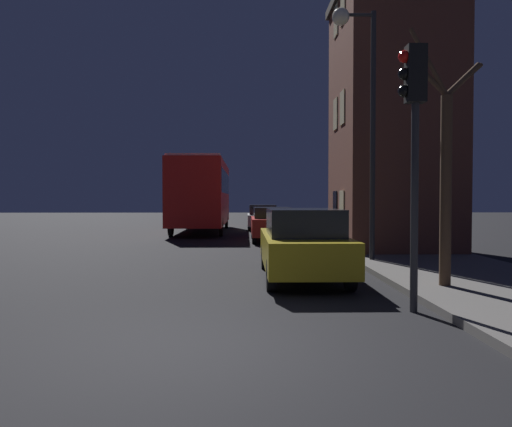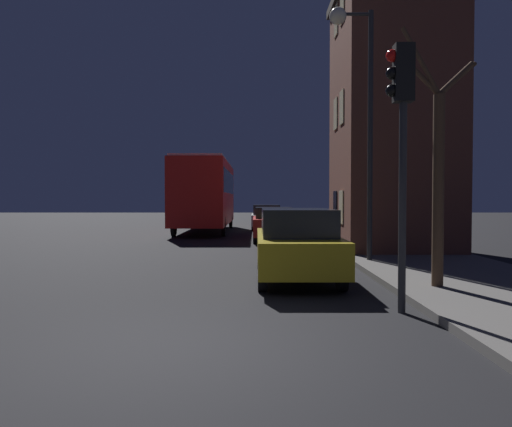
{
  "view_description": "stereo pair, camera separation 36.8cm",
  "coord_description": "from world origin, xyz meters",
  "px_view_note": "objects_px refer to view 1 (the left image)",
  "views": [
    {
      "loc": [
        0.58,
        -5.88,
        1.81
      ],
      "look_at": [
        0.97,
        13.33,
        1.24
      ],
      "focal_mm": 35.0,
      "sensor_mm": 36.0,
      "label": 1
    },
    {
      "loc": [
        0.94,
        -5.88,
        1.81
      ],
      "look_at": [
        0.97,
        13.33,
        1.24
      ],
      "focal_mm": 35.0,
      "sensor_mm": 36.0,
      "label": 2
    }
  ],
  "objects_px": {
    "streetlamp": "(359,82)",
    "traffic_light": "(413,121)",
    "car_far_lane": "(262,217)",
    "bare_tree": "(446,168)",
    "car_mid_lane": "(272,223)",
    "car_near_lane": "(302,243)",
    "bus": "(202,190)"
  },
  "relations": [
    {
      "from": "car_far_lane",
      "to": "bare_tree",
      "type": "bearing_deg",
      "value": -81.59
    },
    {
      "from": "streetlamp",
      "to": "car_mid_lane",
      "type": "relative_size",
      "value": 1.64
    },
    {
      "from": "traffic_light",
      "to": "bus",
      "type": "distance_m",
      "value": 20.19
    },
    {
      "from": "bare_tree",
      "to": "bus",
      "type": "height_order",
      "value": "bare_tree"
    },
    {
      "from": "streetlamp",
      "to": "car_mid_lane",
      "type": "bearing_deg",
      "value": 104.68
    },
    {
      "from": "streetlamp",
      "to": "bare_tree",
      "type": "distance_m",
      "value": 4.94
    },
    {
      "from": "bus",
      "to": "car_near_lane",
      "type": "xyz_separation_m",
      "value": [
        3.67,
        -16.21,
        -1.47
      ]
    },
    {
      "from": "bare_tree",
      "to": "bus",
      "type": "relative_size",
      "value": 0.48
    },
    {
      "from": "car_near_lane",
      "to": "bus",
      "type": "bearing_deg",
      "value": 102.77
    },
    {
      "from": "bare_tree",
      "to": "car_far_lane",
      "type": "height_order",
      "value": "bare_tree"
    },
    {
      "from": "streetlamp",
      "to": "car_near_lane",
      "type": "bearing_deg",
      "value": -126.34
    },
    {
      "from": "traffic_light",
      "to": "bare_tree",
      "type": "distance_m",
      "value": 2.16
    },
    {
      "from": "bare_tree",
      "to": "bus",
      "type": "bearing_deg",
      "value": 109.32
    },
    {
      "from": "streetlamp",
      "to": "car_near_lane",
      "type": "relative_size",
      "value": 1.43
    },
    {
      "from": "car_mid_lane",
      "to": "car_far_lane",
      "type": "relative_size",
      "value": 1.02
    },
    {
      "from": "bare_tree",
      "to": "car_far_lane",
      "type": "distance_m",
      "value": 19.83
    },
    {
      "from": "traffic_light",
      "to": "car_near_lane",
      "type": "bearing_deg",
      "value": 112.48
    },
    {
      "from": "traffic_light",
      "to": "car_near_lane",
      "type": "xyz_separation_m",
      "value": [
        -1.38,
        3.33,
        -2.22
      ]
    },
    {
      "from": "bus",
      "to": "bare_tree",
      "type": "bearing_deg",
      "value": -70.68
    },
    {
      "from": "streetlamp",
      "to": "bare_tree",
      "type": "bearing_deg",
      "value": -79.5
    },
    {
      "from": "traffic_light",
      "to": "bare_tree",
      "type": "xyz_separation_m",
      "value": [
        1.21,
        1.68,
        -0.63
      ]
    },
    {
      "from": "traffic_light",
      "to": "car_far_lane",
      "type": "xyz_separation_m",
      "value": [
        -1.68,
        21.23,
        -2.29
      ]
    },
    {
      "from": "traffic_light",
      "to": "car_far_lane",
      "type": "distance_m",
      "value": 21.42
    },
    {
      "from": "streetlamp",
      "to": "car_far_lane",
      "type": "relative_size",
      "value": 1.67
    },
    {
      "from": "car_near_lane",
      "to": "car_far_lane",
      "type": "relative_size",
      "value": 1.17
    },
    {
      "from": "bare_tree",
      "to": "car_mid_lane",
      "type": "relative_size",
      "value": 1.18
    },
    {
      "from": "bus",
      "to": "car_near_lane",
      "type": "distance_m",
      "value": 16.68
    },
    {
      "from": "streetlamp",
      "to": "bus",
      "type": "xyz_separation_m",
      "value": [
        -5.49,
        13.73,
        -2.72
      ]
    },
    {
      "from": "streetlamp",
      "to": "car_near_lane",
      "type": "xyz_separation_m",
      "value": [
        -1.82,
        -2.48,
        -4.19
      ]
    },
    {
      "from": "streetlamp",
      "to": "car_far_lane",
      "type": "height_order",
      "value": "streetlamp"
    },
    {
      "from": "streetlamp",
      "to": "traffic_light",
      "type": "relative_size",
      "value": 1.63
    },
    {
      "from": "traffic_light",
      "to": "bus",
      "type": "bearing_deg",
      "value": 104.49
    }
  ]
}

